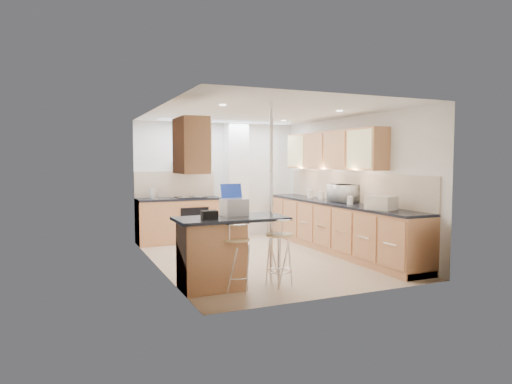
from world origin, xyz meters
name	(u,v)px	position (x,y,z in m)	size (l,w,h in m)	color
ground	(263,258)	(0.00, 0.00, 0.00)	(4.80, 4.80, 0.00)	tan
room_shell	(271,169)	(0.32, 0.38, 1.54)	(3.64, 4.84, 2.51)	silver
right_counter	(336,227)	(1.50, 0.00, 0.46)	(0.63, 4.40, 0.92)	#BE7A4C
back_counter	(179,220)	(-0.95, 2.10, 0.46)	(1.70, 0.63, 0.92)	#BE7A4C
peninsula	(231,252)	(-1.12, -1.45, 0.48)	(1.47, 0.72, 0.94)	#BE7A4C
microwave	(344,193)	(1.64, -0.04, 1.08)	(0.59, 0.40, 0.33)	white
laptop	(234,207)	(-1.02, -1.31, 1.05)	(0.33, 0.25, 0.23)	#95979D
bag	(209,215)	(-1.45, -1.54, 0.99)	(0.20, 0.15, 0.11)	black
bar_stool_near	(236,257)	(-1.15, -1.70, 0.45)	(0.37, 0.37, 0.91)	#D8B374
bar_stool_end	(279,252)	(-0.52, -1.68, 0.47)	(0.38, 0.38, 0.93)	#D8B374
jar_a	(310,194)	(1.51, 0.99, 1.01)	(0.12, 0.12, 0.17)	silver
jar_b	(321,195)	(1.57, 0.65, 0.99)	(0.11, 0.11, 0.15)	silver
jar_c	(368,201)	(1.42, -1.04, 1.03)	(0.14, 0.14, 0.21)	beige
jar_d	(350,200)	(1.45, -0.48, 0.99)	(0.10, 0.10, 0.15)	white
bread_bin	(381,203)	(1.42, -1.36, 1.03)	(0.32, 0.41, 0.22)	silver
kettle	(154,193)	(-1.45, 2.15, 1.02)	(0.16, 0.16, 0.21)	silver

